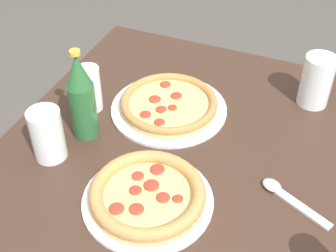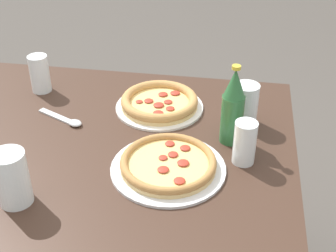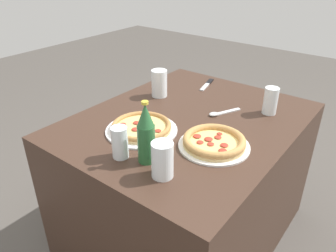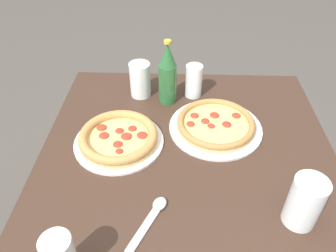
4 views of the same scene
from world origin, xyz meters
name	(u,v)px [view 4 (image 4 of 4)]	position (x,y,z in m)	size (l,w,h in m)	color
table	(184,243)	(0.00, 0.00, 0.35)	(1.12, 0.90, 0.70)	#3D281E
pizza_pepperoni	(119,138)	(-0.14, -0.22, 0.72)	(0.28, 0.28, 0.04)	white
pizza_veggie	(216,125)	(-0.22, 0.09, 0.72)	(0.31, 0.31, 0.04)	silver
glass_orange_juice	(140,81)	(-0.41, -0.17, 0.76)	(0.08, 0.08, 0.13)	white
glass_water	(304,204)	(0.13, 0.27, 0.76)	(0.08, 0.08, 0.14)	white
glass_iced_tea	(194,83)	(-0.41, 0.02, 0.76)	(0.06, 0.06, 0.12)	white
beer_bottle	(168,74)	(-0.37, -0.07, 0.81)	(0.06, 0.06, 0.24)	#286033
spoon	(153,214)	(0.13, -0.09, 0.71)	(0.17, 0.10, 0.02)	silver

